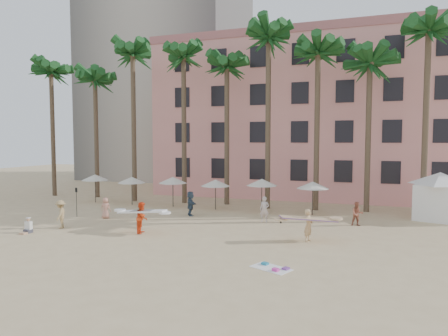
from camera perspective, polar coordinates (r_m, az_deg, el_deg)
ground at (r=22.20m, az=-10.09°, el=-11.28°), size 120.00×120.00×0.00m
pink_hotel at (r=44.89m, az=14.58°, el=6.65°), size 35.00×14.00×16.00m
grey_tower at (r=66.27m, az=-7.92°, el=20.78°), size 22.00×18.00×50.00m
palm_row at (r=35.86m, az=2.52°, el=15.48°), size 44.40×5.40×16.30m
umbrella_row at (r=34.16m, az=-4.38°, el=-1.89°), size 22.50×2.70×2.73m
cabana at (r=33.03m, az=28.46°, el=-3.02°), size 5.76×5.76×3.50m
beach_towel at (r=18.82m, az=6.93°, el=-13.96°), size 2.05×1.65×0.14m
carrier_yellow at (r=23.62m, az=11.99°, el=-7.75°), size 3.27×2.01×1.88m
carrier_white at (r=25.68m, az=-11.62°, el=-6.83°), size 3.16×1.11×1.96m
beachgoers at (r=28.90m, az=-6.79°, el=-5.83°), size 19.60×8.43×1.89m
paddle at (r=32.43m, az=-20.33°, el=-4.08°), size 0.18×0.04×2.23m
seated_man at (r=28.15m, az=-26.24°, el=-7.67°), size 0.42×0.74×0.96m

